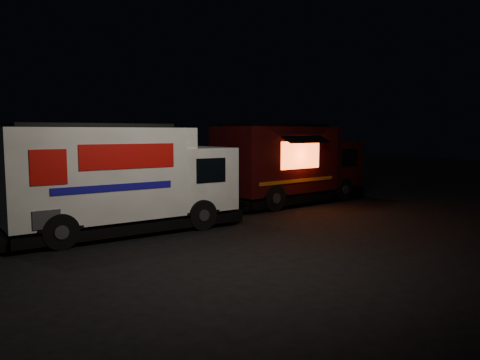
# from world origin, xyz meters

# --- Properties ---
(ground) EXTENTS (80.00, 80.00, 0.00)m
(ground) POSITION_xyz_m (0.00, 0.00, 0.00)
(ground) COLOR black
(ground) RESTS_ON ground
(white_truck) EXTENTS (6.88, 2.62, 3.07)m
(white_truck) POSITION_xyz_m (-2.76, 1.35, 1.54)
(white_truck) COLOR white
(white_truck) RESTS_ON ground
(red_truck) EXTENTS (6.88, 2.73, 3.16)m
(red_truck) POSITION_xyz_m (4.94, 2.52, 1.58)
(red_truck) COLOR #390A0E
(red_truck) RESTS_ON ground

